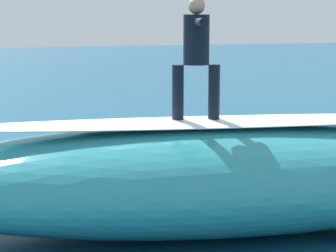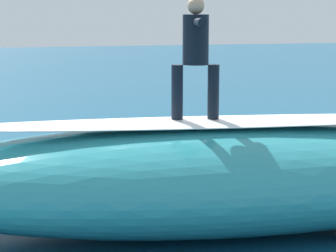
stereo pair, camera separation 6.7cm
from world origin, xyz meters
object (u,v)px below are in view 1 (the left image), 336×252
surfer_riding (196,49)px  surfer_paddling (149,164)px  surfboard_paddling (148,175)px  surfboard_riding (196,122)px

surfer_riding → surfer_paddling: bearing=-80.7°
surfer_riding → surfer_paddling: size_ratio=1.00×
surfer_riding → surfboard_paddling: surfer_riding is taller
surfboard_riding → surfer_paddling: size_ratio=1.32×
surfboard_riding → surfboard_paddling: 3.63m
surfer_riding → surfboard_paddling: (-0.32, -3.27, -2.56)m
surfboard_riding → surfer_paddling: surfboard_riding is taller
surfer_paddling → surfboard_paddling: bearing=-0.0°
surfer_riding → surfboard_paddling: bearing=-79.9°
surfboard_paddling → surfer_paddling: 0.22m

